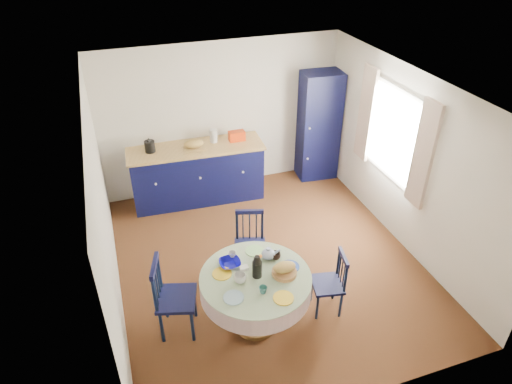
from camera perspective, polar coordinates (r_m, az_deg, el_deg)
The scene contains 17 objects.
floor at distance 6.46m, azimuth 1.48°, elevation -8.66°, with size 4.50×4.50×0.00m, color black.
ceiling at distance 5.16m, azimuth 1.88°, elevation 12.69°, with size 4.50×4.50×0.00m, color white.
wall_back at distance 7.62m, azimuth -4.30°, elevation 9.27°, with size 4.00×0.02×2.50m, color silver.
wall_left at distance 5.45m, azimuth -18.49°, elevation -2.82°, with size 0.02×4.50×2.50m, color silver.
wall_right at distance 6.60m, azimuth 18.21°, elevation 3.74°, with size 0.02×4.50×2.50m, color silver.
window at distance 6.67m, azimuth 16.83°, elevation 6.95°, with size 0.10×1.74×1.45m.
kitchen_counter at distance 7.55m, azimuth -7.34°, elevation 2.42°, with size 2.20×0.80×1.20m.
pantry_cabinet at distance 8.07m, azimuth 7.83°, elevation 8.15°, with size 0.71×0.54×1.91m.
dining_table at distance 5.21m, azimuth 0.04°, elevation -11.47°, with size 1.25×1.25×1.03m.
chair_left at distance 5.33m, azimuth -10.40°, elevation -12.77°, with size 0.54×0.55×1.01m.
chair_far at distance 6.02m, azimuth -0.76°, elevation -6.52°, with size 0.50×0.49×0.91m.
chair_right at distance 5.61m, azimuth 9.28°, elevation -11.11°, with size 0.42×0.44×0.83m.
mug_a at distance 5.03m, azimuth -2.01°, elevation -10.71°, with size 0.13×0.13×0.11m, color silver.
mug_b at distance 4.92m, azimuth 0.88°, elevation -12.14°, with size 0.09×0.09×0.08m, color #2E6961.
mug_c at distance 5.32m, azimuth 2.49°, elevation -7.97°, with size 0.11×0.11×0.09m, color black.
mug_d at distance 5.34m, azimuth -2.98°, elevation -7.88°, with size 0.09×0.09×0.08m, color silver.
cobalt_bowl at distance 5.25m, azimuth -3.28°, elevation -8.89°, with size 0.24×0.24×0.06m, color #060471.
Camera 1 is at (-1.73, -4.54, 4.26)m, focal length 32.00 mm.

